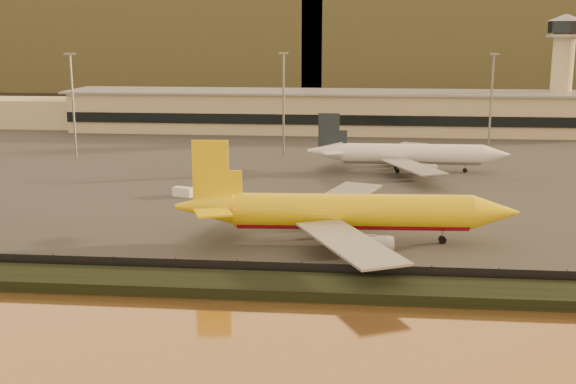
# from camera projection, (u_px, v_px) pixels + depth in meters

# --- Properties ---
(ground) EXTENTS (900.00, 900.00, 0.00)m
(ground) POSITION_uv_depth(u_px,v_px,m) (295.00, 250.00, 102.91)
(ground) COLOR black
(ground) RESTS_ON ground
(embankment) EXTENTS (320.00, 7.00, 1.40)m
(embankment) POSITION_uv_depth(u_px,v_px,m) (282.00, 286.00, 86.24)
(embankment) COLOR black
(embankment) RESTS_ON ground
(tarmac) EXTENTS (320.00, 220.00, 0.20)m
(tarmac) POSITION_uv_depth(u_px,v_px,m) (326.00, 147.00, 195.19)
(tarmac) COLOR #2D2D2D
(tarmac) RESTS_ON ground
(perimeter_fence) EXTENTS (300.00, 0.05, 2.20)m
(perimeter_fence) POSITION_uv_depth(u_px,v_px,m) (285.00, 271.00, 90.00)
(perimeter_fence) COLOR black
(perimeter_fence) RESTS_ON tarmac
(terminal_building) EXTENTS (202.00, 25.00, 12.60)m
(terminal_building) POSITION_uv_depth(u_px,v_px,m) (284.00, 112.00, 224.93)
(terminal_building) COLOR #C4B488
(terminal_building) RESTS_ON tarmac
(control_tower) EXTENTS (11.20, 11.20, 35.50)m
(control_tower) POSITION_uv_depth(u_px,v_px,m) (563.00, 62.00, 218.78)
(control_tower) COLOR #C4B488
(control_tower) RESTS_ON tarmac
(apron_light_masts) EXTENTS (152.20, 12.20, 25.40)m
(apron_light_masts) POSITION_uv_depth(u_px,v_px,m) (386.00, 96.00, 170.94)
(apron_light_masts) COLOR slate
(apron_light_masts) RESTS_ON tarmac
(distant_hills) EXTENTS (470.00, 160.00, 70.00)m
(distant_hills) POSITION_uv_depth(u_px,v_px,m) (311.00, 31.00, 428.44)
(distant_hills) COLOR brown
(distant_hills) RESTS_ON ground
(dhl_cargo_jet) EXTENTS (50.24, 49.18, 15.01)m
(dhl_cargo_jet) POSITION_uv_depth(u_px,v_px,m) (346.00, 213.00, 105.26)
(dhl_cargo_jet) COLOR yellow
(dhl_cargo_jet) RESTS_ON tarmac
(white_narrowbody_jet) EXTENTS (44.50, 43.54, 12.81)m
(white_narrowbody_jet) POSITION_uv_depth(u_px,v_px,m) (408.00, 155.00, 159.24)
(white_narrowbody_jet) COLOR white
(white_narrowbody_jet) RESTS_ON tarmac
(gse_vehicle_yellow) EXTENTS (4.06, 2.93, 1.67)m
(gse_vehicle_yellow) POSITION_uv_depth(u_px,v_px,m) (310.00, 201.00, 128.45)
(gse_vehicle_yellow) COLOR yellow
(gse_vehicle_yellow) RESTS_ON tarmac
(gse_vehicle_white) EXTENTS (4.18, 2.90, 1.72)m
(gse_vehicle_white) POSITION_uv_depth(u_px,v_px,m) (183.00, 192.00, 135.70)
(gse_vehicle_white) COLOR white
(gse_vehicle_white) RESTS_ON tarmac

